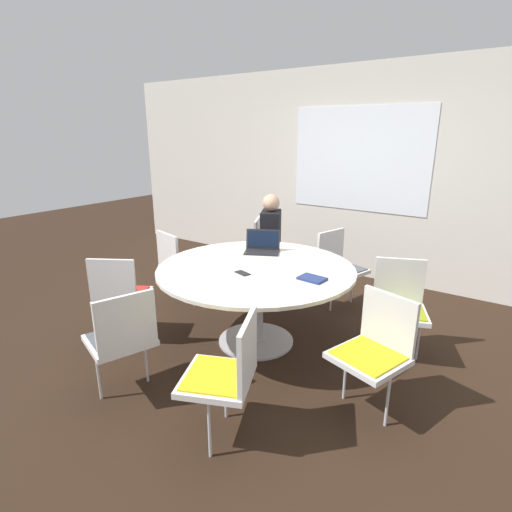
{
  "coord_description": "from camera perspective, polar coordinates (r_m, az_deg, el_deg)",
  "views": [
    {
      "loc": [
        1.92,
        -2.75,
        1.88
      ],
      "look_at": [
        0.0,
        0.0,
        0.84
      ],
      "focal_mm": 28.0,
      "sensor_mm": 36.0,
      "label": 1
    }
  ],
  "objects": [
    {
      "name": "chair_1",
      "position": [
        4.55,
        -10.99,
        -0.78
      ],
      "size": [
        0.53,
        0.51,
        0.84
      ],
      "rotation": [
        0.0,
        0.0,
        6.04
      ],
      "color": "silver",
      "rests_on": "ground_plane"
    },
    {
      "name": "chair_3",
      "position": [
        3.06,
        -18.59,
        -10.61
      ],
      "size": [
        0.54,
        0.55,
        0.84
      ],
      "rotation": [
        0.0,
        0.0,
        7.53
      ],
      "color": "silver",
      "rests_on": "ground_plane"
    },
    {
      "name": "chair_0",
      "position": [
        5.08,
        1.6,
        1.46
      ],
      "size": [
        0.57,
        0.58,
        0.84
      ],
      "rotation": [
        0.0,
        0.0,
        5.19
      ],
      "color": "silver",
      "rests_on": "ground_plane"
    },
    {
      "name": "chair_2",
      "position": [
        3.86,
        -18.91,
        -4.76
      ],
      "size": [
        0.59,
        0.59,
        0.84
      ],
      "rotation": [
        0.0,
        0.0,
        6.82
      ],
      "color": "silver",
      "rests_on": "ground_plane"
    },
    {
      "name": "person_0",
      "position": [
        4.79,
        2.29,
        2.91
      ],
      "size": [
        0.36,
        0.42,
        1.19
      ],
      "rotation": [
        0.0,
        0.0,
        5.19
      ],
      "color": "black",
      "rests_on": "ground_plane"
    },
    {
      "name": "spiral_notebook",
      "position": [
        3.26,
        8.03,
        -3.2
      ],
      "size": [
        0.22,
        0.17,
        0.02
      ],
      "color": "navy",
      "rests_on": "conference_table"
    },
    {
      "name": "chair_7",
      "position": [
        4.51,
        11.73,
        -0.98
      ],
      "size": [
        0.52,
        0.54,
        0.84
      ],
      "rotation": [
        0.0,
        0.0,
        10.72
      ],
      "color": "silver",
      "rests_on": "ground_plane"
    },
    {
      "name": "conference_table",
      "position": [
        3.58,
        -0.0,
        -3.28
      ],
      "size": [
        1.75,
        1.75,
        0.74
      ],
      "color": "#B7B7BC",
      "rests_on": "ground_plane"
    },
    {
      "name": "chair_5",
      "position": [
        2.89,
        16.66,
        -12.16
      ],
      "size": [
        0.55,
        0.53,
        0.84
      ],
      "rotation": [
        0.0,
        0.0,
        9.12
      ],
      "color": "silver",
      "rests_on": "ground_plane"
    },
    {
      "name": "ground_plane",
      "position": [
        3.84,
        -0.0,
        -12.07
      ],
      "size": [
        16.0,
        16.0,
        0.0
      ],
      "primitive_type": "plane",
      "color": "black"
    },
    {
      "name": "chair_4",
      "position": [
        2.54,
        -4.13,
        -15.88
      ],
      "size": [
        0.56,
        0.57,
        0.84
      ],
      "rotation": [
        0.0,
        0.0,
        8.27
      ],
      "color": "silver",
      "rests_on": "ground_plane"
    },
    {
      "name": "laptop",
      "position": [
        3.97,
        0.92,
        1.39
      ],
      "size": [
        0.4,
        0.35,
        0.21
      ],
      "rotation": [
        0.0,
        0.0,
        0.47
      ],
      "color": "#232326",
      "rests_on": "conference_table"
    },
    {
      "name": "chair_6",
      "position": [
        3.65,
        19.79,
        -6.11
      ],
      "size": [
        0.57,
        0.56,
        0.84
      ],
      "rotation": [
        0.0,
        0.0,
        9.82
      ],
      "color": "silver",
      "rests_on": "ground_plane"
    },
    {
      "name": "cell_phone",
      "position": [
        3.37,
        -1.94,
        -2.45
      ],
      "size": [
        0.15,
        0.11,
        0.01
      ],
      "color": "black",
      "rests_on": "conference_table"
    },
    {
      "name": "wall_back",
      "position": [
        5.45,
        14.46,
        11.15
      ],
      "size": [
        8.0,
        0.07,
        2.7
      ],
      "color": "silver",
      "rests_on": "ground_plane"
    }
  ]
}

